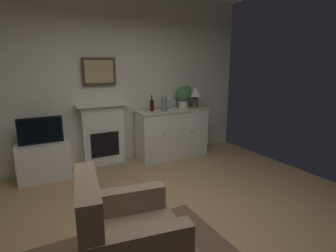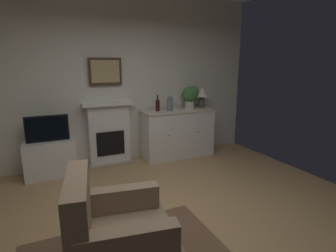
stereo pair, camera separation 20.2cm
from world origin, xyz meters
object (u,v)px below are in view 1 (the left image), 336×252
object	(u,v)px
armchair	(125,238)
fireplace_unit	(103,134)
potted_plant_small	(184,95)
framed_picture	(99,72)
tv_set	(40,130)
wine_bottle	(152,105)
sideboard_cabinet	(172,133)
vase_decorative	(164,103)
tv_cabinet	(44,161)
table_lamp	(195,93)
wine_glass_center	(174,103)
wine_glass_left	(170,104)

from	to	relation	value
armchair	fireplace_unit	bearing A→B (deg)	78.49
fireplace_unit	potted_plant_small	bearing A→B (deg)	-4.88
framed_picture	tv_set	xyz separation A→B (m)	(-0.98, -0.23, -0.84)
wine_bottle	armchair	distance (m)	2.93
sideboard_cabinet	potted_plant_small	distance (m)	0.76
sideboard_cabinet	vase_decorative	xyz separation A→B (m)	(-0.20, -0.05, 0.59)
vase_decorative	armchair	distance (m)	2.97
wine_bottle	vase_decorative	bearing A→B (deg)	-23.52
tv_set	sideboard_cabinet	bearing A→B (deg)	0.21
tv_set	wine_bottle	bearing A→B (deg)	1.41
sideboard_cabinet	tv_cabinet	distance (m)	2.25
table_lamp	potted_plant_small	size ratio (longest dim) A/B	0.93
fireplace_unit	tv_cabinet	bearing A→B (deg)	-170.55
wine_bottle	potted_plant_small	world-z (taller)	potted_plant_small
sideboard_cabinet	wine_bottle	size ratio (longest dim) A/B	4.71
wine_bottle	armchair	world-z (taller)	wine_bottle
fireplace_unit	vase_decorative	world-z (taller)	vase_decorative
tv_cabinet	wine_glass_center	bearing A→B (deg)	-0.06
fireplace_unit	tv_set	xyz separation A→B (m)	(-0.98, -0.19, 0.23)
tv_cabinet	armchair	world-z (taller)	armchair
potted_plant_small	framed_picture	bearing A→B (deg)	173.46
fireplace_unit	framed_picture	world-z (taller)	framed_picture
wine_glass_left	vase_decorative	distance (m)	0.14
sideboard_cabinet	vase_decorative	distance (m)	0.63
wine_glass_left	wine_glass_center	distance (m)	0.12
sideboard_cabinet	armchair	size ratio (longest dim) A/B	1.49
fireplace_unit	potted_plant_small	size ratio (longest dim) A/B	2.56
table_lamp	armchair	world-z (taller)	table_lamp
framed_picture	tv_set	world-z (taller)	framed_picture
table_lamp	tv_set	bearing A→B (deg)	-179.83
vase_decorative	tv_cabinet	world-z (taller)	vase_decorative
vase_decorative	table_lamp	bearing A→B (deg)	4.04
framed_picture	potted_plant_small	world-z (taller)	framed_picture
framed_picture	armchair	world-z (taller)	framed_picture
framed_picture	tv_set	distance (m)	1.31
tv_cabinet	potted_plant_small	size ratio (longest dim) A/B	1.74
sideboard_cabinet	potted_plant_small	xyz separation A→B (m)	(0.28, 0.05, 0.71)
tv_set	vase_decorative	bearing A→B (deg)	-1.17
framed_picture	sideboard_cabinet	world-z (taller)	framed_picture
fireplace_unit	tv_cabinet	xyz separation A→B (m)	(-0.97, -0.16, -0.26)
wine_bottle	table_lamp	bearing A→B (deg)	-2.35
vase_decorative	potted_plant_small	size ratio (longest dim) A/B	0.65
fireplace_unit	table_lamp	bearing A→B (deg)	-5.70
wine_bottle	tv_set	bearing A→B (deg)	-178.59
wine_glass_left	sideboard_cabinet	bearing A→B (deg)	18.06
tv_cabinet	armchair	xyz separation A→B (m)	(0.44, -2.47, 0.09)
table_lamp	vase_decorative	size ratio (longest dim) A/B	1.42
vase_decorative	tv_set	bearing A→B (deg)	178.83
table_lamp	potted_plant_small	distance (m)	0.24
fireplace_unit	wine_glass_left	bearing A→B (deg)	-9.41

